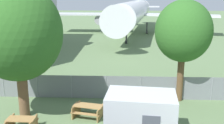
{
  "coord_description": "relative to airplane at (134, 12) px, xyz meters",
  "views": [
    {
      "loc": [
        3.79,
        -8.4,
        7.41
      ],
      "look_at": [
        2.86,
        12.61,
        2.0
      ],
      "focal_mm": 42.0,
      "sensor_mm": 36.0,
      "label": 1
    }
  ],
  "objects": [
    {
      "name": "perimeter_fence",
      "position": [
        -5.75,
        -32.59,
        -3.37
      ],
      "size": [
        56.07,
        0.07,
        1.73
      ],
      "color": "gray",
      "rests_on": "ground"
    },
    {
      "name": "airplane",
      "position": [
        0.0,
        0.0,
        0.0
      ],
      "size": [
        31.43,
        39.54,
        12.42
      ],
      "rotation": [
        0.0,
        0.0,
        -1.72
      ],
      "color": "silver",
      "rests_on": "ground"
    },
    {
      "name": "portable_cabin",
      "position": [
        -1.03,
        -38.2,
        -2.94
      ],
      "size": [
        3.71,
        2.55,
        2.57
      ],
      "rotation": [
        0.0,
        0.0,
        -0.1
      ],
      "color": "silver",
      "rests_on": "ground"
    },
    {
      "name": "picnic_bench_near_cabin",
      "position": [
        -4.11,
        -35.63,
        -3.75
      ],
      "size": [
        2.06,
        1.75,
        0.76
      ],
      "rotation": [
        0.0,
        0.0,
        -0.21
      ],
      "color": "#A37A47",
      "rests_on": "ground"
    },
    {
      "name": "picnic_bench_open_grass",
      "position": [
        -7.61,
        -37.57,
        -3.76
      ],
      "size": [
        1.56,
        1.41,
        0.76
      ],
      "rotation": [
        0.0,
        0.0,
        -0.01
      ],
      "color": "#A37A47",
      "rests_on": "ground"
    },
    {
      "name": "tree_near_hangar",
      "position": [
        -8.12,
        -35.69,
        1.03
      ],
      "size": [
        5.24,
        5.24,
        8.17
      ],
      "color": "brown",
      "rests_on": "ground"
    },
    {
      "name": "tree_left_of_cabin",
      "position": [
        2.1,
        -32.7,
        0.76
      ],
      "size": [
        3.86,
        3.86,
        7.15
      ],
      "color": "brown",
      "rests_on": "ground"
    }
  ]
}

